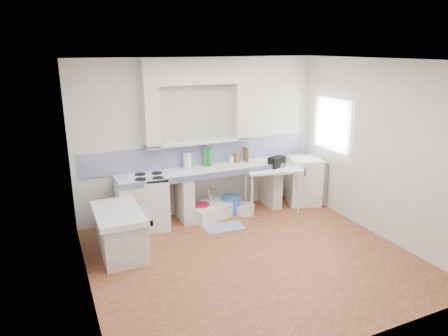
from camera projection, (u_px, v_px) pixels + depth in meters
name	position (u px, v px, depth m)	size (l,w,h in m)	color
floor	(252.00, 258.00, 5.94)	(4.50, 4.50, 0.00)	#9F5A38
ceiling	(256.00, 60.00, 5.14)	(4.50, 4.50, 0.00)	silver
wall_back	(201.00, 137.00, 7.29)	(4.50, 4.50, 0.00)	silver
wall_front	(356.00, 221.00, 3.79)	(4.50, 4.50, 0.00)	silver
wall_left	(81.00, 189.00, 4.66)	(4.50, 4.50, 0.00)	silver
wall_right	(379.00, 150.00, 6.42)	(4.50, 4.50, 0.00)	silver
alcove_mass	(197.00, 71.00, 6.80)	(1.90, 0.25, 0.45)	silver
window_frame	(339.00, 124.00, 7.48)	(0.35, 0.86, 1.06)	#3A2212
lace_valance	(335.00, 104.00, 7.32)	(0.01, 0.84, 0.24)	white
counter_slab	(203.00, 171.00, 7.14)	(3.00, 0.60, 0.08)	white
counter_lip	(209.00, 176.00, 6.89)	(3.00, 0.04, 0.10)	navy
counter_pier_left	(124.00, 207.00, 6.72)	(0.20, 0.55, 0.82)	silver
counter_pier_mid	(184.00, 198.00, 7.13)	(0.20, 0.55, 0.82)	silver
counter_pier_right	(271.00, 185.00, 7.82)	(0.20, 0.55, 0.82)	silver
peninsula_top	(120.00, 213.00, 5.87)	(0.70, 1.10, 0.08)	white
peninsula_base	(121.00, 235.00, 5.97)	(0.60, 1.00, 0.62)	silver
peninsula_lip	(142.00, 209.00, 6.00)	(0.04, 1.10, 0.10)	navy
backsplash	(202.00, 154.00, 7.36)	(4.27, 0.03, 0.40)	navy
stove	(150.00, 203.00, 6.86)	(0.61, 0.59, 0.87)	white
sink	(213.00, 210.00, 7.38)	(0.96, 0.52, 0.23)	white
side_table	(272.00, 189.00, 7.55)	(1.00, 0.55, 0.04)	white
fridge	(304.00, 181.00, 7.92)	(0.59, 0.59, 0.91)	white
bucket_red	(201.00, 212.00, 7.24)	(0.30, 0.30, 0.28)	red
bucket_orange	(219.00, 210.00, 7.38)	(0.25, 0.25, 0.23)	orange
bucket_blue	(231.00, 204.00, 7.53)	(0.35, 0.35, 0.33)	blue
basin_white	(244.00, 209.00, 7.53)	(0.39, 0.39, 0.15)	white
water_bottle_a	(211.00, 204.00, 7.52)	(0.09, 0.09, 0.34)	silver
water_bottle_b	(217.00, 203.00, 7.61)	(0.08, 0.08, 0.30)	silver
black_bag	(277.00, 162.00, 7.47)	(0.31, 0.18, 0.19)	black
green_bottle_a	(210.00, 158.00, 7.27)	(0.07, 0.07, 0.31)	#1F782A
green_bottle_b	(205.00, 156.00, 7.25)	(0.08, 0.08, 0.37)	#1F782A
knife_block	(237.00, 157.00, 7.52)	(0.10, 0.08, 0.20)	brown
cutting_board	(246.00, 154.00, 7.58)	(0.02, 0.20, 0.27)	brown
paper_towel	(187.00, 161.00, 7.13)	(0.14, 0.14, 0.27)	white
soap_bottle	(231.00, 158.00, 7.48)	(0.08, 0.09, 0.19)	white
rug	(224.00, 227.00, 6.94)	(0.67, 0.38, 0.01)	#323A93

